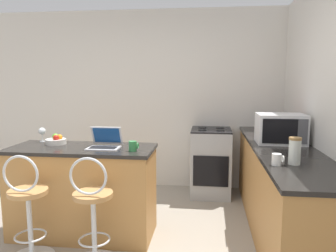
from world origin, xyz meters
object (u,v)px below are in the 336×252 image
bar_stool_far (93,215)px  storage_jar (295,151)px  fruit_bowl (56,141)px  toaster (272,128)px  bar_stool_near (28,211)px  wine_glass_tall (42,132)px  microwave (281,129)px  mug_green (133,146)px  mug_white (277,160)px  stove_range (211,162)px  laptop (105,142)px

bar_stool_far → storage_jar: (1.66, 0.10, 0.58)m
fruit_bowl → toaster: bearing=19.0°
bar_stool_near → wine_glass_tall: 0.99m
microwave → storage_jar: bearing=-94.7°
mug_green → toaster: bearing=35.3°
wine_glass_tall → microwave: bearing=5.0°
bar_stool_near → toaster: toaster is taller
microwave → mug_green: size_ratio=5.15×
toaster → wine_glass_tall: size_ratio=1.73×
mug_white → mug_green: mug_green is taller
bar_stool_near → mug_green: size_ratio=10.23×
microwave → stove_range: bearing=128.2°
microwave → stove_range: (-0.72, 0.91, -0.62)m
bar_stool_far → microwave: 2.09m
microwave → bar_stool_far: bearing=-150.3°
laptop → mug_white: 1.65m
bar_stool_near → laptop: bearing=45.5°
toaster → wine_glass_tall: (-2.56, -0.69, 0.01)m
microwave → toaster: size_ratio=1.84×
bar_stool_near → wine_glass_tall: bearing=107.5°
fruit_bowl → wine_glass_tall: size_ratio=1.36×
stove_range → mug_white: mug_white is taller
laptop → microwave: microwave is taller
toaster → storage_jar: bearing=-92.9°
bar_stool_far → storage_jar: 1.76m
toaster → wine_glass_tall: toaster is taller
stove_range → storage_jar: size_ratio=4.27×
bar_stool_far → fruit_bowl: bearing=133.6°
bar_stool_far → fruit_bowl: fruit_bowl is taller
laptop → stove_range: (1.07, 1.36, -0.51)m
toaster → mug_white: 1.42m
storage_jar → fruit_bowl: (-2.27, 0.55, -0.07)m
stove_range → mug_white: size_ratio=9.98×
bar_stool_near → wine_glass_tall: (-0.24, 0.77, 0.58)m
laptop → storage_jar: bearing=-14.7°
laptop → microwave: size_ratio=0.63×
toaster → storage_jar: storage_jar is taller
microwave → stove_range: size_ratio=0.53×
wine_glass_tall → mug_white: bearing=-17.1°
laptop → storage_jar: storage_jar is taller
stove_range → bar_stool_far: bearing=-118.0°
bar_stool_near → stove_range: bearing=49.9°
toaster → mug_white: bearing=-98.6°
bar_stool_far → fruit_bowl: size_ratio=4.64×
laptop → mug_green: bearing=-22.2°
stove_range → fruit_bowl: (-1.63, -1.25, 0.50)m
stove_range → fruit_bowl: fruit_bowl is taller
stove_range → wine_glass_tall: wine_glass_tall is taller
bar_stool_far → toaster: bearing=40.1°
microwave → wine_glass_tall: microwave is taller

